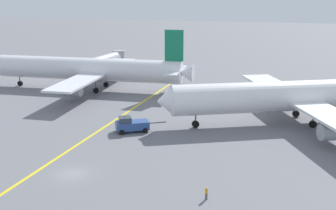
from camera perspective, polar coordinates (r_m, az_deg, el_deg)
The scene contains 7 objects.
ground_plane at distance 59.77m, azimuth -12.65°, elevation -8.91°, with size 600.00×600.00×0.00m, color slate.
taxiway_stripe at distance 69.99m, azimuth -12.10°, elevation -5.29°, with size 0.50×120.00×0.01m, color yellow.
airliner_at_gate_left at distance 107.68m, azimuth -10.41°, elevation 4.67°, with size 52.74×43.91×15.14m.
airliner_being_pushed at distance 81.85m, azimuth 16.14°, elevation 1.10°, with size 46.66×45.71×15.18m.
pushback_tug at distance 74.92m, azimuth -4.90°, elevation -2.60°, with size 8.37×5.71×3.04m.
ground_crew_wing_walker_right at distance 51.56m, azimuth 5.12°, elevation -11.56°, with size 0.36×0.36×1.64m.
jet_bridge at distance 128.71m, azimuth -8.11°, elevation 5.98°, with size 4.90×21.22×5.87m.
Camera 1 is at (27.25, -47.58, 23.80)m, focal length 45.87 mm.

